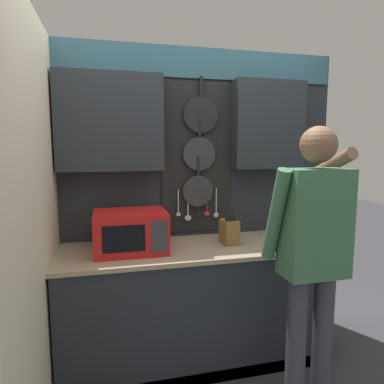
# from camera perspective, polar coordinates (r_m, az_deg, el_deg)

# --- Properties ---
(ground_plane) EXTENTS (14.00, 14.00, 0.00)m
(ground_plane) POSITION_cam_1_polar(r_m,az_deg,el_deg) (2.94, 0.59, -25.78)
(ground_plane) COLOR #38383D
(base_cabinet_counter) EXTENTS (1.98, 0.67, 0.88)m
(base_cabinet_counter) POSITION_cam_1_polar(r_m,az_deg,el_deg) (2.72, 0.61, -18.06)
(base_cabinet_counter) COLOR #23282D
(base_cabinet_counter) RESTS_ON ground_plane
(back_wall_unit) EXTENTS (2.55, 0.20, 2.38)m
(back_wall_unit) POSITION_cam_1_polar(r_m,az_deg,el_deg) (2.75, -1.18, 4.18)
(back_wall_unit) COLOR #23282D
(back_wall_unit) RESTS_ON ground_plane
(side_wall) EXTENTS (0.04, 1.60, 2.38)m
(side_wall) POSITION_cam_1_polar(r_m,az_deg,el_deg) (2.08, -24.54, -4.84)
(side_wall) COLOR beige
(side_wall) RESTS_ON ground_plane
(microwave) EXTENTS (0.50, 0.39, 0.28)m
(microwave) POSITION_cam_1_polar(r_m,az_deg,el_deg) (2.45, -10.21, -6.46)
(microwave) COLOR red
(microwave) RESTS_ON base_cabinet_counter
(knife_block) EXTENTS (0.12, 0.16, 0.27)m
(knife_block) POSITION_cam_1_polar(r_m,az_deg,el_deg) (2.61, 6.22, -6.57)
(knife_block) COLOR brown
(knife_block) RESTS_ON base_cabinet_counter
(utensil_crock) EXTENTS (0.13, 0.13, 0.35)m
(utensil_crock) POSITION_cam_1_polar(r_m,az_deg,el_deg) (2.81, 15.23, -6.05)
(utensil_crock) COLOR white
(utensil_crock) RESTS_ON base_cabinet_counter
(person) EXTENTS (0.54, 0.65, 1.73)m
(person) POSITION_cam_1_polar(r_m,az_deg,el_deg) (2.18, 19.47, -8.23)
(person) COLOR #383842
(person) RESTS_ON ground_plane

